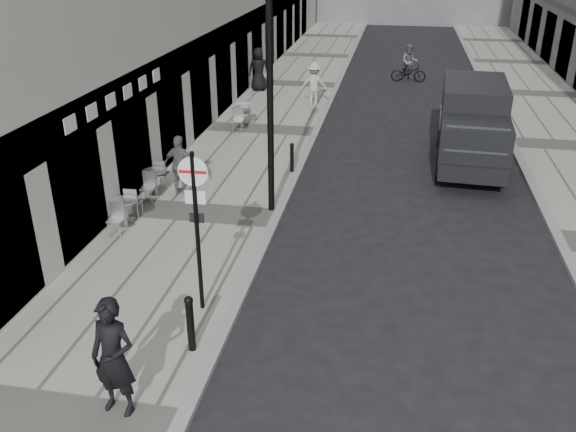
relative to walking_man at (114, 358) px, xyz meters
name	(u,v)px	position (x,y,z in m)	size (l,w,h in m)	color
sidewalk	(263,130)	(-1.01, 14.91, -1.05)	(4.00, 60.00, 0.12)	#A39E93
far_sidewalk	(572,147)	(9.99, 14.91, -1.05)	(4.00, 60.00, 0.12)	#A39E93
walking_man	(114,358)	(0.00, 0.00, 0.00)	(0.72, 0.47, 1.97)	black
sign_post	(196,212)	(0.39, 2.94, 1.09)	(0.56, 0.09, 3.23)	black
lamppost	(270,77)	(0.79, 7.77, 2.54)	(0.29, 0.29, 6.35)	black
bollard_near	(191,325)	(0.62, 1.63, -0.48)	(0.14, 0.14, 1.02)	black
bollard_far	(292,158)	(0.84, 10.65, -0.56)	(0.11, 0.11, 0.86)	black
panel_van	(473,121)	(6.30, 12.73, 0.30)	(2.27, 5.42, 2.50)	black
cyclist	(409,67)	(4.37, 24.47, -0.39)	(1.71, 0.64, 1.84)	black
pedestrian_a	(180,166)	(-1.89, 8.34, -0.13)	(1.00, 0.42, 1.71)	#5E5E63
pedestrian_b	(314,84)	(0.39, 18.73, -0.09)	(1.16, 0.66, 1.79)	#B8B3AA
pedestrian_c	(259,69)	(-2.48, 20.85, -0.01)	(0.96, 0.62, 1.96)	black
cafe_table_near	(155,180)	(-2.61, 8.20, -0.56)	(0.65, 1.48, 0.84)	#A8A8AB
cafe_table_mid	(125,210)	(-2.61, 6.15, -0.57)	(0.64, 1.45, 0.83)	silver
cafe_table_far	(242,116)	(-1.81, 14.90, -0.53)	(0.69, 1.57, 0.89)	#ABABAD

